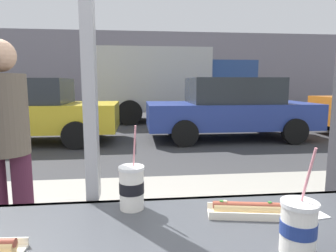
{
  "coord_description": "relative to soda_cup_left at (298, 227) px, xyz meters",
  "views": [
    {
      "loc": [
        0.18,
        -1.13,
        1.49
      ],
      "look_at": [
        0.6,
        2.77,
        0.92
      ],
      "focal_mm": 31.65,
      "sensor_mm": 36.0,
      "label": 1
    }
  ],
  "objects": [
    {
      "name": "hotdog_tray_far",
      "position": [
        -0.05,
        0.25,
        -0.06
      ],
      "size": [
        0.28,
        0.14,
        0.05
      ],
      "color": "beige",
      "rests_on": "window_counter"
    },
    {
      "name": "sidewalk_strip",
      "position": [
        -0.62,
        2.0,
        -1.02
      ],
      "size": [
        16.0,
        2.8,
        0.15
      ],
      "primitive_type": "cube",
      "color": "#9E998E",
      "rests_on": "ground"
    },
    {
      "name": "parked_car_blue",
      "position": [
        2.08,
        7.01,
        -0.26
      ],
      "size": [
        4.43,
        2.05,
        1.64
      ],
      "color": "#283D93",
      "rests_on": "ground"
    },
    {
      "name": "parked_car_yellow",
      "position": [
        -3.28,
        7.01,
        -0.26
      ],
      "size": [
        4.64,
        2.03,
        1.61
      ],
      "color": "gold",
      "rests_on": "ground"
    },
    {
      "name": "soda_cup_right",
      "position": [
        -0.46,
        0.35,
        0.01
      ],
      "size": [
        0.1,
        0.1,
        0.32
      ],
      "color": "white",
      "rests_on": "window_counter"
    },
    {
      "name": "soda_cup_left",
      "position": [
        0.0,
        0.0,
        0.0
      ],
      "size": [
        0.1,
        0.1,
        0.31
      ],
      "color": "white",
      "rests_on": "window_counter"
    },
    {
      "name": "napkin_wrapper",
      "position": [
        0.17,
        0.23,
        -0.08
      ],
      "size": [
        0.13,
        0.11,
        0.0
      ],
      "primitive_type": "cube",
      "rotation": [
        0.0,
        0.0,
        0.16
      ],
      "color": "white",
      "rests_on": "window_counter"
    },
    {
      "name": "ground_plane",
      "position": [
        -0.62,
        8.4,
        -1.09
      ],
      "size": [
        60.0,
        60.0,
        0.0
      ],
      "primitive_type": "plane",
      "color": "#38383A"
    },
    {
      "name": "pedestrian",
      "position": [
        -1.36,
        1.42,
        -0.01
      ],
      "size": [
        0.32,
        0.32,
        1.63
      ],
      "color": "#461E32",
      "rests_on": "sidewalk_strip"
    },
    {
      "name": "building_facade_far",
      "position": [
        -0.62,
        19.09,
        1.28
      ],
      "size": [
        28.0,
        1.2,
        4.75
      ],
      "primitive_type": "cube",
      "color": "gray",
      "rests_on": "ground"
    },
    {
      "name": "box_truck",
      "position": [
        0.84,
        11.02,
        0.44
      ],
      "size": [
        6.25,
        2.44,
        2.79
      ],
      "color": "beige",
      "rests_on": "ground"
    }
  ]
}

